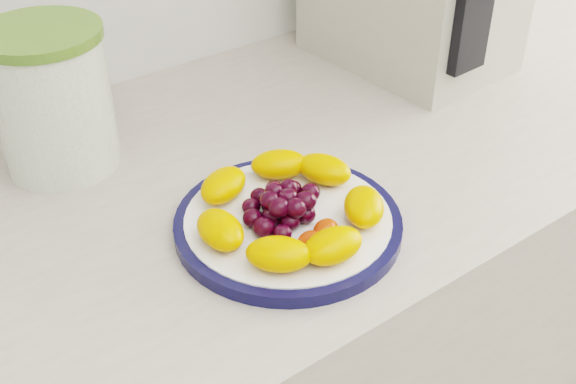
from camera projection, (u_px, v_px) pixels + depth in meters
counter at (297, 376)px, 1.19m from camera, size 3.50×0.60×0.90m
plate_rim at (288, 224)px, 0.78m from camera, size 0.25×0.25×0.01m
plate_face at (288, 223)px, 0.78m from camera, size 0.22×0.22×0.02m
canister at (53, 104)px, 0.85m from camera, size 0.18×0.18×0.16m
canister_lid at (38, 34)px, 0.80m from camera, size 0.19×0.19×0.01m
fruit_plate at (289, 207)px, 0.77m from camera, size 0.21×0.21×0.04m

